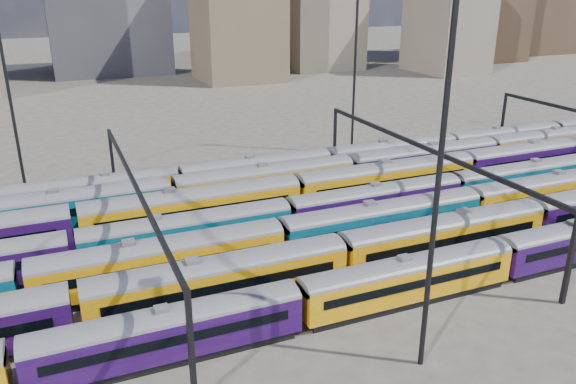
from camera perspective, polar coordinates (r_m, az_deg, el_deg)
name	(u,v)px	position (r m, az deg, el deg)	size (l,w,h in m)	color
ground	(336,229)	(59.05, 4.92, -3.72)	(500.00, 500.00, 0.00)	#443F39
rake_0	(408,275)	(45.86, 12.12, -8.23)	(94.39, 2.77, 4.65)	black
rake_1	(533,215)	(60.14, 23.62, -2.16)	(126.75, 3.09, 5.21)	black
rake_2	(383,218)	(55.13, 9.61, -2.64)	(106.21, 3.11, 5.24)	black
rake_3	(376,199)	(60.22, 8.93, -0.72)	(141.17, 2.95, 4.96)	black
rake_4	(386,177)	(66.30, 9.96, 1.53)	(113.64, 3.33, 5.62)	black
rake_5	(171,192)	(62.23, -11.76, 0.00)	(130.57, 3.18, 5.37)	black
rake_6	(328,160)	(73.43, 4.07, 3.31)	(117.34, 2.86, 4.81)	black
gantry_1	(135,194)	(50.89, -15.26, -0.19)	(0.35, 40.35, 8.03)	black
gantry_2	(421,156)	(61.76, 13.39, 3.60)	(0.35, 40.35, 8.03)	black
mast_1	(7,81)	(70.43, -26.66, 10.05)	(1.40, 0.50, 25.60)	black
mast_2	(440,166)	(34.23, 15.16, 2.52)	(1.40, 0.50, 25.60)	black
mast_3	(355,59)	(82.80, 6.85, 13.28)	(1.40, 0.50, 25.60)	black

